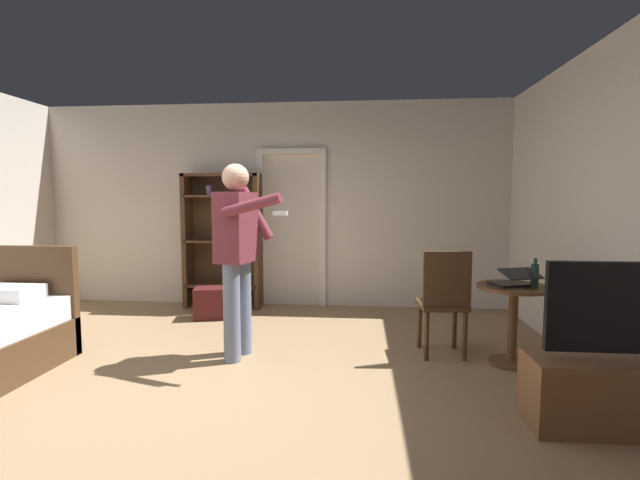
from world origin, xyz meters
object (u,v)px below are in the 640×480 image
(person_blue_shirt, at_px, (238,247))
(suitcase_dark, at_px, (215,303))
(bottle_on_table, at_px, (535,275))
(tv_flatscreen, at_px, (622,383))
(wooden_chair, at_px, (444,299))
(bookshelf, at_px, (224,235))
(side_table, at_px, (513,311))
(laptop, at_px, (514,280))

(person_blue_shirt, relative_size, suitcase_dark, 3.55)
(bottle_on_table, bearing_deg, tv_flatscreen, -80.91)
(wooden_chair, distance_m, suitcase_dark, 2.81)
(bottle_on_table, distance_m, person_blue_shirt, 2.58)
(bookshelf, distance_m, tv_flatscreen, 4.64)
(person_blue_shirt, xyz_separation_m, suitcase_dark, (-0.67, 1.34, -0.84))
(wooden_chair, bearing_deg, side_table, -12.00)
(person_blue_shirt, height_order, suitcase_dark, person_blue_shirt)
(bottle_on_table, height_order, wooden_chair, wooden_chair)
(laptop, height_order, suitcase_dark, laptop)
(side_table, height_order, laptop, laptop)
(bookshelf, bearing_deg, person_blue_shirt, -69.08)
(bottle_on_table, bearing_deg, person_blue_shirt, 179.39)
(tv_flatscreen, relative_size, wooden_chair, 1.14)
(laptop, bearing_deg, suitcase_dark, 156.76)
(tv_flatscreen, distance_m, laptop, 1.20)
(laptop, bearing_deg, bookshelf, 148.66)
(bookshelf, relative_size, laptop, 4.30)
(tv_flatscreen, height_order, laptop, tv_flatscreen)
(laptop, relative_size, suitcase_dark, 0.84)
(bottle_on_table, height_order, person_blue_shirt, person_blue_shirt)
(tv_flatscreen, bearing_deg, person_blue_shirt, 158.91)
(bookshelf, xyz_separation_m, tv_flatscreen, (3.48, -2.99, -0.68))
(bottle_on_table, bearing_deg, wooden_chair, 164.19)
(bookshelf, xyz_separation_m, side_table, (3.18, -1.88, -0.51))
(tv_flatscreen, bearing_deg, laptop, 106.67)
(tv_flatscreen, relative_size, bottle_on_table, 4.48)
(laptop, height_order, person_blue_shirt, person_blue_shirt)
(bottle_on_table, bearing_deg, bookshelf, 149.36)
(tv_flatscreen, bearing_deg, wooden_chair, 125.46)
(tv_flatscreen, bearing_deg, bookshelf, 139.30)
(side_table, xyz_separation_m, wooden_chair, (-0.57, 0.12, 0.07))
(person_blue_shirt, bearing_deg, bottle_on_table, -0.61)
(tv_flatscreen, xyz_separation_m, suitcase_dark, (-3.41, 2.40, -0.11))
(wooden_chair, bearing_deg, laptop, -16.24)
(bookshelf, relative_size, person_blue_shirt, 1.02)
(laptop, xyz_separation_m, bottle_on_table, (0.16, -0.04, 0.05))
(suitcase_dark, bearing_deg, bottle_on_table, -36.15)
(bookshelf, xyz_separation_m, suitcase_dark, (0.07, -0.60, -0.79))
(laptop, distance_m, wooden_chair, 0.62)
(bookshelf, height_order, tv_flatscreen, bookshelf)
(wooden_chair, height_order, suitcase_dark, wooden_chair)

